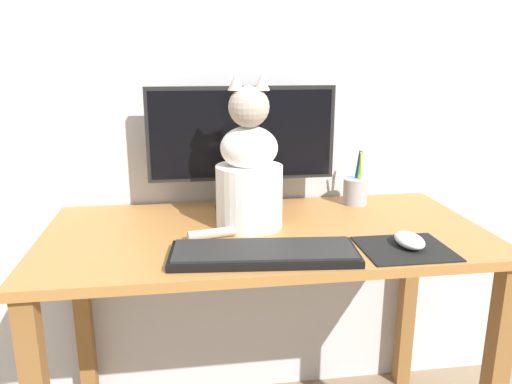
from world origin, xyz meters
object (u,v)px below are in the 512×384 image
(monitor, at_px, (242,141))
(pen_cup, at_px, (355,191))
(computer_mouse_right, at_px, (409,240))
(cat, at_px, (249,172))
(keyboard, at_px, (264,253))

(monitor, relative_size, pen_cup, 3.30)
(computer_mouse_right, relative_size, cat, 0.26)
(cat, bearing_deg, computer_mouse_right, -22.71)
(keyboard, relative_size, pen_cup, 2.65)
(pen_cup, bearing_deg, computer_mouse_right, -88.97)
(computer_mouse_right, relative_size, pen_cup, 0.62)
(monitor, distance_m, computer_mouse_right, 0.57)
(keyboard, height_order, computer_mouse_right, computer_mouse_right)
(monitor, distance_m, pen_cup, 0.41)
(keyboard, bearing_deg, cat, 96.66)
(monitor, distance_m, cat, 0.18)
(cat, bearing_deg, pen_cup, 32.34)
(monitor, relative_size, cat, 1.35)
(computer_mouse_right, xyz_separation_m, pen_cup, (-0.01, 0.39, 0.02))
(monitor, height_order, keyboard, monitor)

